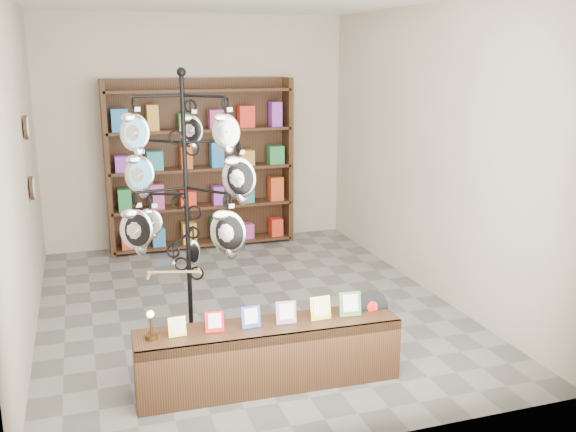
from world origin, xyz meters
name	(u,v)px	position (x,y,z in m)	size (l,w,h in m)	color
ground	(246,307)	(0.00, 0.00, 0.00)	(5.00, 5.00, 0.00)	slate
room_envelope	(243,124)	(0.00, 0.00, 1.85)	(5.00, 5.00, 5.00)	#C1B69B
display_tree	(186,188)	(-0.66, -0.56, 1.38)	(1.28, 1.28, 2.39)	black
front_shelf	(269,355)	(-0.23, -1.59, 0.25)	(2.03, 0.47, 0.71)	black
back_shelving	(201,170)	(0.00, 2.30, 1.03)	(2.42, 0.36, 2.20)	black
wall_clocks	(29,158)	(-1.97, 0.80, 1.50)	(0.03, 0.24, 0.84)	black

